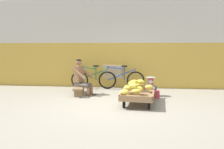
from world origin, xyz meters
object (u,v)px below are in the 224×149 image
at_px(banana_cart, 138,95).
at_px(vendor_seated, 81,77).
at_px(weighing_scale, 151,82).
at_px(low_bench, 79,88).
at_px(sign_board, 112,76).
at_px(plastic_crate, 150,91).
at_px(bicycle_near_left, 93,79).
at_px(shopping_bag, 156,94).
at_px(bicycle_far_left, 121,79).

height_order(banana_cart, vendor_seated, vendor_seated).
xyz_separation_m(banana_cart, weighing_scale, (0.38, 0.99, 0.21)).
relative_size(low_bench, sign_board, 1.31).
relative_size(vendor_seated, weighing_scale, 3.80).
height_order(banana_cart, low_bench, banana_cart).
xyz_separation_m(low_bench, plastic_crate, (2.28, -0.00, -0.05)).
bearing_deg(weighing_scale, vendor_seated, -179.27).
xyz_separation_m(bicycle_near_left, shopping_bag, (2.16, -1.33, -0.23)).
xyz_separation_m(vendor_seated, sign_board, (0.86, 1.35, -0.14)).
xyz_separation_m(banana_cart, shopping_bag, (0.54, 0.66, -0.12)).
distance_m(vendor_seated, plastic_crate, 2.23).
bearing_deg(vendor_seated, weighing_scale, 0.73).
xyz_separation_m(banana_cart, low_bench, (-1.89, 1.00, -0.04)).
bearing_deg(bicycle_near_left, plastic_crate, -26.56).
bearing_deg(sign_board, bicycle_far_left, -36.56).
xyz_separation_m(bicycle_near_left, sign_board, (0.67, 0.32, 0.08)).
bearing_deg(weighing_scale, low_bench, 179.92).
bearing_deg(plastic_crate, bicycle_near_left, 153.44).
height_order(plastic_crate, shopping_bag, plastic_crate).
relative_size(banana_cart, bicycle_far_left, 0.92).
distance_m(bicycle_near_left, sign_board, 0.74).
bearing_deg(shopping_bag, sign_board, 132.14).
xyz_separation_m(weighing_scale, bicycle_near_left, (-2.00, 1.00, -0.10)).
bearing_deg(banana_cart, bicycle_far_left, 106.10).
distance_m(banana_cart, shopping_bag, 0.87).
bearing_deg(bicycle_near_left, weighing_scale, -26.59).
bearing_deg(bicycle_far_left, shopping_bag, -50.67).
xyz_separation_m(plastic_crate, sign_board, (-1.33, 1.32, 0.28)).
height_order(sign_board, shopping_bag, sign_board).
bearing_deg(banana_cart, low_bench, 152.23).
distance_m(plastic_crate, shopping_bag, 0.37).
xyz_separation_m(low_bench, shopping_bag, (2.43, -0.33, -0.08)).
relative_size(weighing_scale, shopping_bag, 1.25).
height_order(weighing_scale, bicycle_near_left, bicycle_near_left).
xyz_separation_m(vendor_seated, weighing_scale, (2.19, 0.03, -0.11)).
xyz_separation_m(banana_cart, bicycle_far_left, (-0.59, 2.05, 0.11)).
distance_m(plastic_crate, sign_board, 1.90).
distance_m(weighing_scale, bicycle_far_left, 1.44).
xyz_separation_m(bicycle_far_left, sign_board, (-0.36, 0.27, 0.08)).
bearing_deg(bicycle_far_left, low_bench, -141.08).
bearing_deg(plastic_crate, weighing_scale, -90.00).
relative_size(plastic_crate, bicycle_far_left, 0.22).
bearing_deg(weighing_scale, plastic_crate, 90.00).
bearing_deg(sign_board, bicycle_near_left, -154.67).
xyz_separation_m(weighing_scale, shopping_bag, (0.16, -0.33, -0.33)).
bearing_deg(plastic_crate, vendor_seated, -179.25).
relative_size(low_bench, bicycle_far_left, 0.68).
bearing_deg(low_bench, weighing_scale, -0.08).
height_order(banana_cart, shopping_bag, banana_cart).
distance_m(banana_cart, bicycle_far_left, 2.13).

